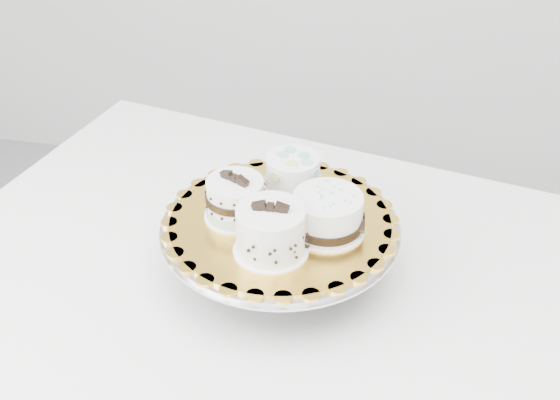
% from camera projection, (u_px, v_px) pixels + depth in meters
% --- Properties ---
extents(table, '(1.46, 1.12, 0.75)m').
position_uv_depth(table, '(308.00, 318.00, 1.17)').
color(table, white).
rests_on(table, floor).
extents(cake_stand, '(0.38, 0.38, 0.10)m').
position_uv_depth(cake_stand, '(280.00, 239.00, 1.12)').
color(cake_stand, gray).
rests_on(cake_stand, table).
extents(cake_board, '(0.41, 0.41, 0.01)m').
position_uv_depth(cake_board, '(280.00, 221.00, 1.10)').
color(cake_board, gold).
rests_on(cake_board, cake_stand).
extents(cake_swirl, '(0.11, 0.11, 0.09)m').
position_uv_depth(cake_swirl, '(271.00, 232.00, 1.02)').
color(cake_swirl, white).
rests_on(cake_swirl, cake_board).
extents(cake_banded, '(0.12, 0.12, 0.08)m').
position_uv_depth(cake_banded, '(236.00, 200.00, 1.09)').
color(cake_banded, white).
rests_on(cake_banded, cake_board).
extents(cake_dots, '(0.11, 0.11, 0.07)m').
position_uv_depth(cake_dots, '(293.00, 174.00, 1.15)').
color(cake_dots, white).
rests_on(cake_dots, cake_board).
extents(cake_ribbon, '(0.12, 0.12, 0.06)m').
position_uv_depth(cake_ribbon, '(328.00, 214.00, 1.06)').
color(cake_ribbon, white).
rests_on(cake_ribbon, cake_board).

